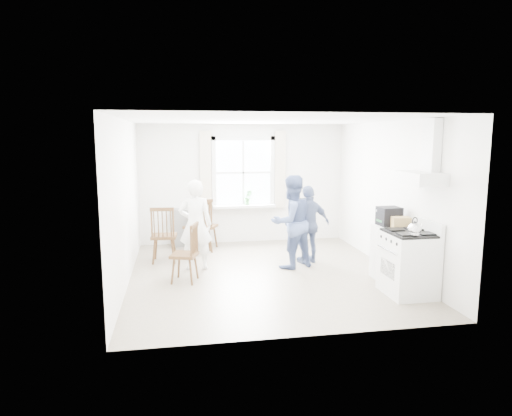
{
  "coord_description": "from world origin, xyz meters",
  "views": [
    {
      "loc": [
        -1.44,
        -7.4,
        2.34
      ],
      "look_at": [
        -0.11,
        0.2,
        1.12
      ],
      "focal_mm": 32.0,
      "sensor_mm": 36.0,
      "label": 1
    }
  ],
  "objects_px": {
    "person_mid": "(291,222)",
    "person_right": "(309,224)",
    "low_cabinet": "(391,253)",
    "windsor_chair_c": "(190,246)",
    "gas_stove": "(409,263)",
    "windsor_chair_b": "(163,229)",
    "person_left": "(195,225)",
    "windsor_chair_a": "(201,220)",
    "stereo_stack": "(389,216)"
  },
  "relations": [
    {
      "from": "low_cabinet",
      "to": "stereo_stack",
      "type": "height_order",
      "value": "stereo_stack"
    },
    {
      "from": "low_cabinet",
      "to": "windsor_chair_b",
      "type": "bearing_deg",
      "value": 155.99
    },
    {
      "from": "stereo_stack",
      "to": "windsor_chair_a",
      "type": "relative_size",
      "value": 0.32
    },
    {
      "from": "windsor_chair_c",
      "to": "person_right",
      "type": "height_order",
      "value": "person_right"
    },
    {
      "from": "windsor_chair_c",
      "to": "person_left",
      "type": "height_order",
      "value": "person_left"
    },
    {
      "from": "windsor_chair_b",
      "to": "person_left",
      "type": "distance_m",
      "value": 0.76
    },
    {
      "from": "stereo_stack",
      "to": "windsor_chair_b",
      "type": "height_order",
      "value": "stereo_stack"
    },
    {
      "from": "person_left",
      "to": "person_mid",
      "type": "xyz_separation_m",
      "value": [
        1.69,
        -0.19,
        0.03
      ]
    },
    {
      "from": "gas_stove",
      "to": "person_mid",
      "type": "distance_m",
      "value": 2.19
    },
    {
      "from": "windsor_chair_b",
      "to": "stereo_stack",
      "type": "bearing_deg",
      "value": -23.31
    },
    {
      "from": "gas_stove",
      "to": "person_right",
      "type": "height_order",
      "value": "person_right"
    },
    {
      "from": "stereo_stack",
      "to": "windsor_chair_a",
      "type": "distance_m",
      "value": 3.67
    },
    {
      "from": "windsor_chair_a",
      "to": "windsor_chair_b",
      "type": "distance_m",
      "value": 0.94
    },
    {
      "from": "low_cabinet",
      "to": "windsor_chair_c",
      "type": "height_order",
      "value": "windsor_chair_c"
    },
    {
      "from": "low_cabinet",
      "to": "windsor_chair_a",
      "type": "height_order",
      "value": "windsor_chair_a"
    },
    {
      "from": "stereo_stack",
      "to": "person_mid",
      "type": "height_order",
      "value": "person_mid"
    },
    {
      "from": "person_mid",
      "to": "stereo_stack",
      "type": "bearing_deg",
      "value": 124.56
    },
    {
      "from": "person_mid",
      "to": "person_right",
      "type": "relative_size",
      "value": 1.15
    },
    {
      "from": "gas_stove",
      "to": "stereo_stack",
      "type": "xyz_separation_m",
      "value": [
        0.04,
        0.77,
        0.57
      ]
    },
    {
      "from": "windsor_chair_a",
      "to": "person_left",
      "type": "relative_size",
      "value": 0.7
    },
    {
      "from": "stereo_stack",
      "to": "windsor_chair_c",
      "type": "relative_size",
      "value": 0.36
    },
    {
      "from": "windsor_chair_b",
      "to": "windsor_chair_a",
      "type": "bearing_deg",
      "value": 39.37
    },
    {
      "from": "stereo_stack",
      "to": "windsor_chair_a",
      "type": "height_order",
      "value": "stereo_stack"
    },
    {
      "from": "person_left",
      "to": "person_mid",
      "type": "distance_m",
      "value": 1.7
    },
    {
      "from": "windsor_chair_a",
      "to": "person_mid",
      "type": "distance_m",
      "value": 1.99
    },
    {
      "from": "low_cabinet",
      "to": "windsor_chair_b",
      "type": "height_order",
      "value": "windsor_chair_b"
    },
    {
      "from": "low_cabinet",
      "to": "stereo_stack",
      "type": "xyz_separation_m",
      "value": [
        -0.03,
        0.07,
        0.6
      ]
    },
    {
      "from": "person_mid",
      "to": "low_cabinet",
      "type": "bearing_deg",
      "value": 123.28
    },
    {
      "from": "windsor_chair_c",
      "to": "person_left",
      "type": "distance_m",
      "value": 0.75
    },
    {
      "from": "windsor_chair_b",
      "to": "low_cabinet",
      "type": "bearing_deg",
      "value": -24.01
    },
    {
      "from": "windsor_chair_a",
      "to": "person_mid",
      "type": "relative_size",
      "value": 0.67
    },
    {
      "from": "windsor_chair_a",
      "to": "low_cabinet",
      "type": "bearing_deg",
      "value": -37.05
    },
    {
      "from": "windsor_chair_b",
      "to": "windsor_chair_c",
      "type": "relative_size",
      "value": 1.1
    },
    {
      "from": "stereo_stack",
      "to": "windsor_chair_b",
      "type": "relative_size",
      "value": 0.33
    },
    {
      "from": "person_right",
      "to": "gas_stove",
      "type": "bearing_deg",
      "value": 104.95
    },
    {
      "from": "low_cabinet",
      "to": "person_left",
      "type": "distance_m",
      "value": 3.35
    },
    {
      "from": "gas_stove",
      "to": "stereo_stack",
      "type": "relative_size",
      "value": 3.16
    },
    {
      "from": "gas_stove",
      "to": "windsor_chair_a",
      "type": "relative_size",
      "value": 1.01
    },
    {
      "from": "windsor_chair_c",
      "to": "windsor_chair_a",
      "type": "bearing_deg",
      "value": 81.53
    },
    {
      "from": "windsor_chair_b",
      "to": "person_mid",
      "type": "xyz_separation_m",
      "value": [
        2.26,
        -0.66,
        0.18
      ]
    },
    {
      "from": "gas_stove",
      "to": "windsor_chair_b",
      "type": "relative_size",
      "value": 1.05
    },
    {
      "from": "windsor_chair_c",
      "to": "person_left",
      "type": "relative_size",
      "value": 0.61
    },
    {
      "from": "person_left",
      "to": "low_cabinet",
      "type": "bearing_deg",
      "value": 163.53
    },
    {
      "from": "gas_stove",
      "to": "low_cabinet",
      "type": "distance_m",
      "value": 0.7
    },
    {
      "from": "low_cabinet",
      "to": "windsor_chair_a",
      "type": "distance_m",
      "value": 3.73
    },
    {
      "from": "stereo_stack",
      "to": "person_left",
      "type": "height_order",
      "value": "person_left"
    },
    {
      "from": "low_cabinet",
      "to": "windsor_chair_b",
      "type": "relative_size",
      "value": 0.84
    },
    {
      "from": "windsor_chair_a",
      "to": "person_right",
      "type": "distance_m",
      "value": 2.18
    },
    {
      "from": "gas_stove",
      "to": "low_cabinet",
      "type": "height_order",
      "value": "gas_stove"
    },
    {
      "from": "gas_stove",
      "to": "windsor_chair_b",
      "type": "bearing_deg",
      "value": 147.09
    }
  ]
}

